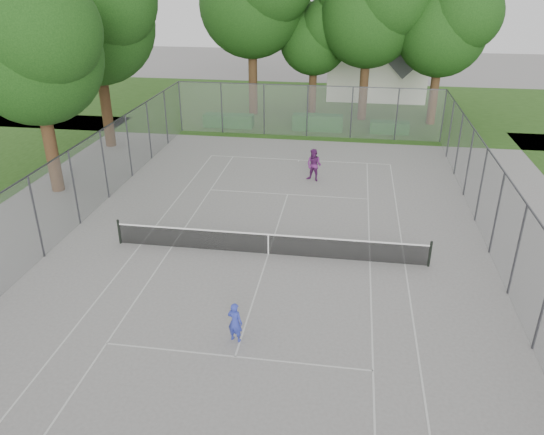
# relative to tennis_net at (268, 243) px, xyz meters

# --- Properties ---
(ground) EXTENTS (120.00, 120.00, 0.00)m
(ground) POSITION_rel_tennis_net_xyz_m (0.00, 0.00, -0.51)
(ground) COLOR slate
(ground) RESTS_ON ground
(grass_far) EXTENTS (60.00, 20.00, 0.00)m
(grass_far) POSITION_rel_tennis_net_xyz_m (0.00, 26.00, -0.51)
(grass_far) COLOR #244814
(grass_far) RESTS_ON ground
(court_markings) EXTENTS (11.03, 23.83, 0.01)m
(court_markings) POSITION_rel_tennis_net_xyz_m (0.00, 0.00, -0.50)
(court_markings) COLOR #BCBCB7
(court_markings) RESTS_ON ground
(tennis_net) EXTENTS (12.87, 0.10, 1.10)m
(tennis_net) POSITION_rel_tennis_net_xyz_m (0.00, 0.00, 0.00)
(tennis_net) COLOR black
(tennis_net) RESTS_ON ground
(perimeter_fence) EXTENTS (18.08, 34.08, 3.52)m
(perimeter_fence) POSITION_rel_tennis_net_xyz_m (0.00, 0.00, 1.30)
(perimeter_fence) COLOR #38383D
(perimeter_fence) RESTS_ON ground
(tree_far_midleft) EXTENTS (6.13, 5.60, 8.82)m
(tree_far_midleft) POSITION_rel_tennis_net_xyz_m (-0.12, 23.73, 5.54)
(tree_far_midleft) COLOR #3D2616
(tree_far_midleft) RESTS_ON ground
(tree_far_midright) EXTENTS (8.03, 7.33, 11.54)m
(tree_far_midright) POSITION_rel_tennis_net_xyz_m (3.88, 22.13, 7.42)
(tree_far_midright) COLOR #3D2616
(tree_far_midright) RESTS_ON ground
(tree_far_right) EXTENTS (7.17, 6.55, 10.31)m
(tree_far_right) POSITION_rel_tennis_net_xyz_m (8.98, 21.60, 6.58)
(tree_far_right) COLOR #3D2616
(tree_far_right) RESTS_ON ground
(tree_side_back) EXTENTS (8.25, 7.53, 11.86)m
(tree_side_back) POSITION_rel_tennis_net_xyz_m (-12.47, 12.85, 7.64)
(tree_side_back) COLOR #3D2616
(tree_side_back) RESTS_ON ground
(tree_side_front) EXTENTS (7.44, 6.79, 10.69)m
(tree_side_front) POSITION_rel_tennis_net_xyz_m (-11.97, 5.12, 6.83)
(tree_side_front) COLOR #3D2616
(tree_side_front) RESTS_ON ground
(hedge_left) EXTENTS (3.62, 1.09, 0.91)m
(hedge_left) POSITION_rel_tennis_net_xyz_m (-5.91, 18.58, -0.06)
(hedge_left) COLOR #194F1A
(hedge_left) RESTS_ON ground
(hedge_mid) EXTENTS (3.57, 1.02, 1.12)m
(hedge_mid) POSITION_rel_tennis_net_xyz_m (0.63, 18.62, 0.05)
(hedge_mid) COLOR #194F1A
(hedge_mid) RESTS_ON ground
(hedge_right) EXTENTS (2.71, 0.99, 0.81)m
(hedge_right) POSITION_rel_tennis_net_xyz_m (5.71, 18.67, -0.11)
(hedge_right) COLOR #194F1A
(hedge_right) RESTS_ON ground
(house) EXTENTS (8.42, 6.52, 10.48)m
(house) POSITION_rel_tennis_net_xyz_m (4.94, 30.77, 3.71)
(house) COLOR silver
(house) RESTS_ON ground
(girl_player) EXTENTS (0.58, 0.46, 1.38)m
(girl_player) POSITION_rel_tennis_net_xyz_m (-0.15, -5.62, 0.18)
(girl_player) COLOR #2E3AAD
(girl_player) RESTS_ON ground
(woman_player) EXTENTS (1.06, 0.96, 1.79)m
(woman_player) POSITION_rel_tennis_net_xyz_m (1.16, 8.59, 0.38)
(woman_player) COLOR #602062
(woman_player) RESTS_ON ground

